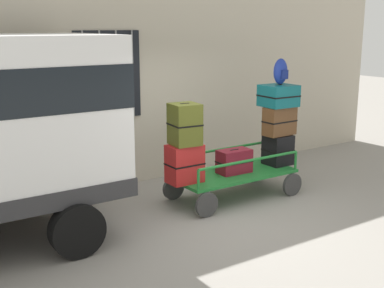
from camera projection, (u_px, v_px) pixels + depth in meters
name	position (u px, v px, depth m)	size (l,w,h in m)	color
ground_plane	(214.00, 216.00, 7.71)	(40.00, 40.00, 0.00)	gray
building_wall	(138.00, 44.00, 9.03)	(12.00, 0.38, 5.00)	#BCB29E
luggage_cart	(234.00, 177.00, 8.47)	(2.17, 1.02, 0.44)	#1E722D
cart_railing	(234.00, 157.00, 8.39)	(2.06, 0.88, 0.33)	#1E722D
suitcase_left_bottom	(185.00, 164.00, 7.87)	(0.55, 0.37, 0.61)	#B21E1E
suitcase_left_middle	(185.00, 124.00, 7.73)	(0.47, 0.47, 0.64)	#4C5119
suitcase_midleft_bottom	(234.00, 161.00, 8.40)	(0.58, 0.34, 0.40)	maroon
suitcase_center_bottom	(278.00, 150.00, 8.90)	(0.44, 0.42, 0.53)	black
suitcase_center_middle	(280.00, 121.00, 8.77)	(0.59, 0.32, 0.50)	brown
suitcase_center_top	(279.00, 96.00, 8.71)	(0.58, 0.53, 0.38)	#0F5960
backpack	(281.00, 72.00, 8.62)	(0.27, 0.22, 0.44)	navy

